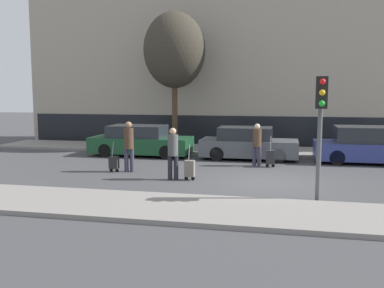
{
  "coord_description": "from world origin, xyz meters",
  "views": [
    {
      "loc": [
        0.54,
        -13.59,
        2.88
      ],
      "look_at": [
        -2.78,
        1.8,
        0.95
      ],
      "focal_mm": 40.0,
      "sensor_mm": 36.0,
      "label": 1
    }
  ],
  "objects_px": {
    "pedestrian_left": "(129,143)",
    "parked_bicycle": "(338,144)",
    "parked_car_2": "(368,146)",
    "trolley_left": "(114,162)",
    "traffic_light": "(321,113)",
    "parked_car_1": "(248,144)",
    "trolley_right": "(270,157)",
    "trolley_center": "(190,169)",
    "bare_tree_near_crossing": "(174,50)",
    "parked_car_0": "(140,141)",
    "pedestrian_center": "(173,150)",
    "pedestrian_right": "(257,142)"
  },
  "relations": [
    {
      "from": "parked_car_2",
      "to": "parked_bicycle",
      "type": "height_order",
      "value": "parked_car_2"
    },
    {
      "from": "trolley_left",
      "to": "traffic_light",
      "type": "bearing_deg",
      "value": -23.99
    },
    {
      "from": "pedestrian_left",
      "to": "traffic_light",
      "type": "bearing_deg",
      "value": -39.94
    },
    {
      "from": "parked_car_1",
      "to": "traffic_light",
      "type": "height_order",
      "value": "traffic_light"
    },
    {
      "from": "pedestrian_left",
      "to": "trolley_left",
      "type": "relative_size",
      "value": 1.64
    },
    {
      "from": "pedestrian_right",
      "to": "parked_bicycle",
      "type": "xyz_separation_m",
      "value": [
        3.47,
        3.86,
        -0.45
      ]
    },
    {
      "from": "pedestrian_center",
      "to": "pedestrian_right",
      "type": "xyz_separation_m",
      "value": [
        2.53,
        3.21,
        -0.04
      ]
    },
    {
      "from": "parked_car_1",
      "to": "bare_tree_near_crossing",
      "type": "relative_size",
      "value": 0.61
    },
    {
      "from": "parked_car_1",
      "to": "pedestrian_left",
      "type": "distance_m",
      "value": 5.53
    },
    {
      "from": "pedestrian_right",
      "to": "trolley_right",
      "type": "relative_size",
      "value": 1.39
    },
    {
      "from": "pedestrian_right",
      "to": "traffic_light",
      "type": "xyz_separation_m",
      "value": [
        1.91,
        -5.39,
        1.4
      ]
    },
    {
      "from": "parked_bicycle",
      "to": "trolley_left",
      "type": "bearing_deg",
      "value": -143.68
    },
    {
      "from": "parked_car_1",
      "to": "trolley_right",
      "type": "relative_size",
      "value": 3.44
    },
    {
      "from": "trolley_right",
      "to": "parked_bicycle",
      "type": "xyz_separation_m",
      "value": [
        2.94,
        4.01,
        0.11
      ]
    },
    {
      "from": "parked_car_2",
      "to": "pedestrian_left",
      "type": "bearing_deg",
      "value": -156.18
    },
    {
      "from": "pedestrian_center",
      "to": "pedestrian_right",
      "type": "relative_size",
      "value": 1.03
    },
    {
      "from": "parked_car_1",
      "to": "parked_bicycle",
      "type": "distance_m",
      "value": 4.52
    },
    {
      "from": "parked_car_0",
      "to": "trolley_left",
      "type": "bearing_deg",
      "value": -84.51
    },
    {
      "from": "trolley_left",
      "to": "parked_car_1",
      "type": "bearing_deg",
      "value": 41.62
    },
    {
      "from": "pedestrian_right",
      "to": "trolley_center",
      "type": "bearing_deg",
      "value": 74.03
    },
    {
      "from": "trolley_left",
      "to": "trolley_right",
      "type": "height_order",
      "value": "trolley_right"
    },
    {
      "from": "parked_car_2",
      "to": "parked_car_0",
      "type": "bearing_deg",
      "value": 179.77
    },
    {
      "from": "trolley_left",
      "to": "trolley_center",
      "type": "distance_m",
      "value": 3.1
    },
    {
      "from": "pedestrian_center",
      "to": "parked_car_1",
      "type": "bearing_deg",
      "value": -117.27
    },
    {
      "from": "parked_car_1",
      "to": "pedestrian_right",
      "type": "relative_size",
      "value": 2.48
    },
    {
      "from": "pedestrian_center",
      "to": "parked_bicycle",
      "type": "distance_m",
      "value": 9.28
    },
    {
      "from": "trolley_left",
      "to": "trolley_center",
      "type": "relative_size",
      "value": 0.93
    },
    {
      "from": "pedestrian_left",
      "to": "parked_bicycle",
      "type": "bearing_deg",
      "value": 24.3
    },
    {
      "from": "pedestrian_right",
      "to": "parked_car_2",
      "type": "bearing_deg",
      "value": -143.06
    },
    {
      "from": "parked_car_0",
      "to": "bare_tree_near_crossing",
      "type": "height_order",
      "value": "bare_tree_near_crossing"
    },
    {
      "from": "trolley_center",
      "to": "pedestrian_center",
      "type": "bearing_deg",
      "value": -175.64
    },
    {
      "from": "parked_car_1",
      "to": "parked_bicycle",
      "type": "relative_size",
      "value": 2.32
    },
    {
      "from": "parked_car_2",
      "to": "trolley_right",
      "type": "bearing_deg",
      "value": -154.58
    },
    {
      "from": "parked_car_1",
      "to": "trolley_left",
      "type": "bearing_deg",
      "value": -138.38
    },
    {
      "from": "trolley_left",
      "to": "pedestrian_center",
      "type": "distance_m",
      "value": 2.66
    },
    {
      "from": "parked_car_0",
      "to": "parked_car_2",
      "type": "relative_size",
      "value": 1.05
    },
    {
      "from": "parked_car_2",
      "to": "parked_bicycle",
      "type": "bearing_deg",
      "value": 112.36
    },
    {
      "from": "pedestrian_left",
      "to": "trolley_right",
      "type": "xyz_separation_m",
      "value": [
        4.95,
        2.06,
        -0.66
      ]
    },
    {
      "from": "bare_tree_near_crossing",
      "to": "parked_car_1",
      "type": "bearing_deg",
      "value": -33.45
    },
    {
      "from": "parked_car_0",
      "to": "trolley_center",
      "type": "relative_size",
      "value": 3.79
    },
    {
      "from": "trolley_center",
      "to": "trolley_right",
      "type": "xyz_separation_m",
      "value": [
        2.51,
        3.02,
        0.0
      ]
    },
    {
      "from": "trolley_center",
      "to": "trolley_left",
      "type": "bearing_deg",
      "value": 164.37
    },
    {
      "from": "trolley_center",
      "to": "bare_tree_near_crossing",
      "type": "distance_m",
      "value": 9.0
    },
    {
      "from": "parked_car_2",
      "to": "trolley_left",
      "type": "distance_m",
      "value": 10.16
    },
    {
      "from": "pedestrian_center",
      "to": "traffic_light",
      "type": "bearing_deg",
      "value": 149.4
    },
    {
      "from": "traffic_light",
      "to": "bare_tree_near_crossing",
      "type": "xyz_separation_m",
      "value": [
        -6.29,
        9.62,
        2.57
      ]
    },
    {
      "from": "parked_car_0",
      "to": "trolley_right",
      "type": "relative_size",
      "value": 3.78
    },
    {
      "from": "parked_car_0",
      "to": "trolley_right",
      "type": "distance_m",
      "value": 6.17
    },
    {
      "from": "trolley_right",
      "to": "traffic_light",
      "type": "relative_size",
      "value": 0.37
    },
    {
      "from": "parked_car_1",
      "to": "pedestrian_left",
      "type": "relative_size",
      "value": 2.25
    }
  ]
}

